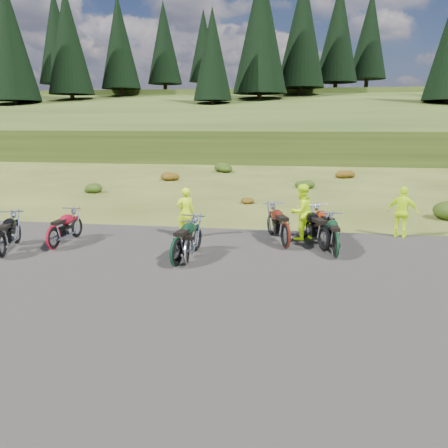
% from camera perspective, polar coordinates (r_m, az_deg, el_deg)
% --- Properties ---
extents(ground, '(300.00, 300.00, 0.00)m').
position_cam_1_polar(ground, '(11.97, 0.50, -5.39)').
color(ground, '#363E14').
rests_on(ground, ground).
extents(gravel_pad, '(20.00, 12.00, 0.04)m').
position_cam_1_polar(gravel_pad, '(10.12, -1.07, -8.98)').
color(gravel_pad, black).
rests_on(gravel_pad, ground).
extents(hill_slope, '(300.00, 45.97, 9.37)m').
position_cam_1_polar(hill_slope, '(61.38, 6.99, 9.62)').
color(hill_slope, '#263612').
rests_on(hill_slope, ground).
extents(hill_plateau, '(300.00, 90.00, 9.17)m').
position_cam_1_polar(hill_plateau, '(121.31, 7.77, 11.37)').
color(hill_plateau, '#263612').
rests_on(hill_plateau, ground).
extents(conifer_14, '(5.28, 5.28, 14.00)m').
position_cam_1_polar(conifer_14, '(97.58, -25.92, 19.53)').
color(conifer_14, black).
rests_on(conifer_14, ground).
extents(conifer_15, '(7.92, 7.92, 20.00)m').
position_cam_1_polar(conifer_15, '(100.21, -21.04, 21.85)').
color(conifer_15, black).
rests_on(conifer_15, ground).
extents(conifer_16, '(7.48, 7.48, 19.00)m').
position_cam_1_polar(conifer_16, '(75.15, -26.25, 20.77)').
color(conifer_16, black).
rests_on(conifer_16, ground).
extents(conifer_17, '(7.04, 7.04, 18.00)m').
position_cam_1_polar(conifer_17, '(77.44, -19.70, 21.59)').
color(conifer_17, black).
rests_on(conifer_17, ground).
extents(conifer_18, '(6.60, 6.60, 17.00)m').
position_cam_1_polar(conifer_18, '(80.56, -13.53, 22.12)').
color(conifer_18, black).
rests_on(conifer_18, ground).
extents(conifer_19, '(6.16, 6.16, 16.00)m').
position_cam_1_polar(conifer_19, '(84.43, -7.85, 22.40)').
color(conifer_19, black).
rests_on(conifer_19, ground).
extents(conifer_20, '(5.72, 5.72, 15.00)m').
position_cam_1_polar(conifer_20, '(88.89, -2.68, 22.23)').
color(conifer_20, black).
rests_on(conifer_20, ground).
extents(conifer_21, '(5.28, 5.28, 14.00)m').
position_cam_1_polar(conifer_21, '(62.75, -1.51, 21.29)').
color(conifer_21, black).
rests_on(conifer_21, ground).
extents(conifer_22, '(7.92, 7.92, 20.00)m').
position_cam_1_polar(conifer_22, '(68.62, 4.82, 24.13)').
color(conifer_22, black).
rests_on(conifer_22, ground).
extents(conifer_23, '(7.48, 7.48, 19.00)m').
position_cam_1_polar(conifer_23, '(74.51, 10.19, 23.65)').
color(conifer_23, black).
rests_on(conifer_23, ground).
extents(conifer_24, '(7.04, 7.04, 18.00)m').
position_cam_1_polar(conifer_24, '(80.87, 14.70, 23.11)').
color(conifer_24, black).
rests_on(conifer_24, ground).
extents(conifer_25, '(6.60, 6.60, 17.00)m').
position_cam_1_polar(conifer_25, '(87.56, 18.50, 22.41)').
color(conifer_25, black).
rests_on(conifer_25, ground).
extents(shrub_1, '(1.03, 1.03, 0.61)m').
position_cam_1_polar(shrub_1, '(25.17, -16.82, 4.67)').
color(shrub_1, '#1E360D').
rests_on(shrub_1, ground).
extents(shrub_2, '(1.30, 1.30, 0.77)m').
position_cam_1_polar(shrub_2, '(29.10, -7.19, 6.38)').
color(shrub_2, '#5E320B').
rests_on(shrub_2, ground).
extents(shrub_3, '(1.56, 1.56, 0.92)m').
position_cam_1_polar(shrub_3, '(33.66, 0.03, 7.55)').
color(shrub_3, '#1E360D').
rests_on(shrub_3, ground).
extents(shrub_4, '(0.77, 0.77, 0.45)m').
position_cam_1_polar(shrub_4, '(20.84, 2.88, 3.31)').
color(shrub_4, '#5E320B').
rests_on(shrub_4, ground).
extents(shrub_5, '(1.03, 1.03, 0.61)m').
position_cam_1_polar(shrub_5, '(26.00, 10.42, 5.28)').
color(shrub_5, '#1E360D').
rests_on(shrub_5, ground).
extents(shrub_6, '(1.30, 1.30, 0.77)m').
position_cam_1_polar(shrub_6, '(31.47, 15.44, 6.53)').
color(shrub_6, '#5E320B').
rests_on(shrub_6, ground).
extents(motorcycle_0, '(1.35, 2.29, 1.14)m').
position_cam_1_polar(motorcycle_0, '(14.05, -26.90, -4.03)').
color(motorcycle_0, black).
rests_on(motorcycle_0, ground).
extents(motorcycle_1, '(0.78, 2.10, 1.09)m').
position_cam_1_polar(motorcycle_1, '(14.29, -21.27, -3.20)').
color(motorcycle_1, maroon).
rests_on(motorcycle_1, ground).
extents(motorcycle_2, '(1.09, 2.35, 1.18)m').
position_cam_1_polar(motorcycle_2, '(11.87, -6.18, -5.64)').
color(motorcycle_2, black).
rests_on(motorcycle_2, ground).
extents(motorcycle_3, '(0.83, 1.96, 1.00)m').
position_cam_1_polar(motorcycle_3, '(12.00, -4.90, -5.40)').
color(motorcycle_3, '#A3A4A8').
rests_on(motorcycle_3, ground).
extents(motorcycle_4, '(1.48, 2.47, 1.23)m').
position_cam_1_polar(motorcycle_4, '(13.55, 7.99, -3.28)').
color(motorcycle_4, '#4A150C').
rests_on(motorcycle_4, ground).
extents(motorcycle_5, '(1.51, 2.40, 1.19)m').
position_cam_1_polar(motorcycle_5, '(13.48, 12.82, -3.58)').
color(motorcycle_5, black).
rests_on(motorcycle_5, ground).
extents(motorcycle_6, '(1.36, 2.30, 1.14)m').
position_cam_1_polar(motorcycle_6, '(14.05, 13.79, -2.94)').
color(motorcycle_6, maroon).
rests_on(motorcycle_6, ground).
extents(motorcycle_7, '(0.81, 2.14, 1.10)m').
position_cam_1_polar(motorcycle_7, '(12.91, 14.31, -4.41)').
color(motorcycle_7, black).
rests_on(motorcycle_7, ground).
extents(person_middle, '(0.73, 0.65, 1.67)m').
position_cam_1_polar(person_middle, '(14.63, -5.06, 1.41)').
color(person_middle, '#BDE90C').
rests_on(person_middle, ground).
extents(person_right_a, '(1.13, 1.11, 1.83)m').
position_cam_1_polar(person_right_a, '(14.48, 10.02, 1.46)').
color(person_right_a, '#BDE90C').
rests_on(person_right_a, ground).
extents(person_right_b, '(1.08, 0.80, 1.71)m').
position_cam_1_polar(person_right_b, '(15.71, 22.27, 1.35)').
color(person_right_b, '#BDE90C').
rests_on(person_right_b, ground).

